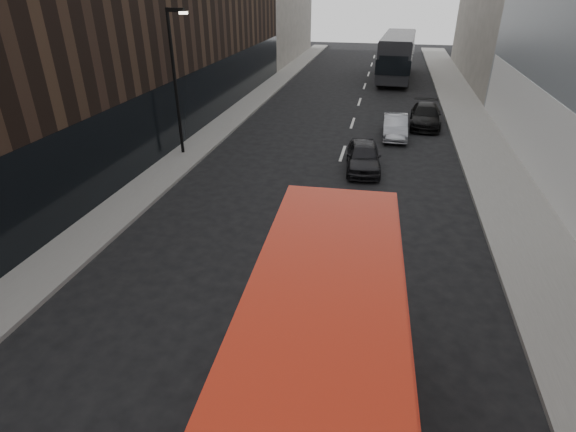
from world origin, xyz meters
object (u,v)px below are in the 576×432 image
Objects in this scene: street_lamp at (176,74)px; car_b at (395,126)px; car_a at (363,156)px; grey_bus at (397,55)px; car_c at (426,116)px.

street_lamp reaches higher than car_b.
car_a is 1.02× the size of car_b.
car_a is at bearing -90.28° from grey_bus.
grey_bus is at bearing 81.51° from car_a.
car_c is at bearing -79.95° from grey_bus.
car_a is (-1.38, -24.32, -1.43)m from grey_bus.
car_c reaches higher than car_b.
grey_bus is at bearing 88.71° from car_b.
car_a is at bearing -0.47° from street_lamp.
car_b is 3.37m from car_c.
street_lamp is 0.57× the size of grey_bus.
car_a is 9.09m from car_c.
street_lamp is 1.75× the size of car_a.
car_b is at bearing -86.75° from grey_bus.
car_c is at bearing 63.12° from car_a.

